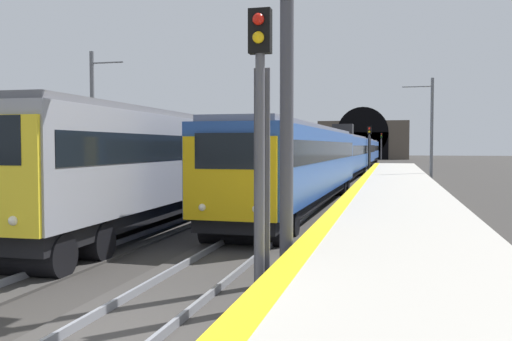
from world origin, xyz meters
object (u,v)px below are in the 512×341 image
catenary_mast_near (93,125)px  overhead_signal_gantry (107,15)px  train_adjacent_platform (243,156)px  railway_signal_far (381,144)px  railway_signal_near (260,137)px  catenary_mast_far (431,130)px  railway_signal_mid (369,147)px  train_main_approaching (352,153)px

catenary_mast_near → overhead_signal_gantry: bearing=-148.3°
train_adjacent_platform → railway_signal_far: size_ratio=7.66×
railway_signal_near → overhead_signal_gantry: 5.17m
overhead_signal_gantry → catenary_mast_far: 31.57m
railway_signal_mid → catenary_mast_near: size_ratio=0.61×
train_adjacent_platform → overhead_signal_gantry: (-19.23, -2.17, 3.46)m
railway_signal_mid → overhead_signal_gantry: size_ratio=0.57×
railway_signal_mid → catenary_mast_far: bearing=21.0°
train_main_approaching → catenary_mast_near: (-30.40, 11.00, 1.81)m
train_main_approaching → train_adjacent_platform: bearing=-8.4°
railway_signal_near → catenary_mast_near: catenary_mast_near is taller
railway_signal_far → catenary_mast_near: (-85.87, 12.78, 0.69)m
train_adjacent_platform → railway_signal_far: (80.93, -6.12, 0.94)m
railway_signal_far → overhead_signal_gantry: 100.28m
railway_signal_near → overhead_signal_gantry: overhead_signal_gantry is taller
catenary_mast_near → catenary_mast_far: catenary_mast_far is taller
railway_signal_far → train_adjacent_platform: bearing=-4.3°
railway_signal_near → railway_signal_far: size_ratio=0.96×
train_main_approaching → train_adjacent_platform: train_adjacent_platform is taller
railway_signal_mid → train_main_approaching: bearing=-134.9°
train_main_approaching → overhead_signal_gantry: size_ratio=10.05×
overhead_signal_gantry → catenary_mast_near: bearing=31.7°
train_main_approaching → overhead_signal_gantry: overhead_signal_gantry is taller
railway_signal_mid → catenary_mast_near: catenary_mast_near is taller
railway_signal_mid → catenary_mast_near: 31.37m
train_adjacent_platform → train_main_approaching: bearing=169.3°
train_main_approaching → overhead_signal_gantry: (-44.70, 2.17, 3.64)m
railway_signal_far → catenary_mast_far: 70.08m
railway_signal_mid → railway_signal_far: 57.24m
train_main_approaching → catenary_mast_near: catenary_mast_near is taller
train_adjacent_platform → railway_signal_near: railway_signal_near is taller
railway_signal_near → catenary_mast_near: (16.22, 12.78, 0.90)m
train_adjacent_platform → railway_signal_far: railway_signal_far is taller
train_adjacent_platform → overhead_signal_gantry: 19.66m
overhead_signal_gantry → railway_signal_far: bearing=-2.3°
catenary_mast_far → railway_signal_mid: bearing=21.0°
railway_signal_mid → train_adjacent_platform: bearing=-14.5°
catenary_mast_near → catenary_mast_far: bearing=-47.9°
train_main_approaching → catenary_mast_far: (-14.44, -6.65, 1.84)m
train_main_approaching → railway_signal_near: (-46.62, -1.77, 0.91)m
train_adjacent_platform → railway_signal_near: (-21.15, -6.12, 0.73)m
train_adjacent_platform → railway_signal_mid: (23.70, -6.12, 0.48)m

